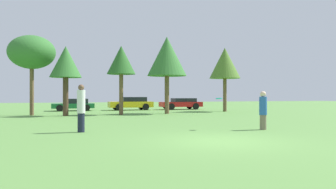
{
  "coord_description": "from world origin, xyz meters",
  "views": [
    {
      "loc": [
        -4.94,
        -9.79,
        1.52
      ],
      "look_at": [
        -0.4,
        4.4,
        1.55
      ],
      "focal_mm": 35.09,
      "sensor_mm": 36.0,
      "label": 1
    }
  ],
  "objects_px": {
    "tree_1": "(66,63)",
    "tree_2": "(121,61)",
    "person_thrower": "(81,108)",
    "tree_3": "(167,57)",
    "tree_0": "(32,53)",
    "person_catcher": "(263,110)",
    "parked_car_red": "(181,103)",
    "parked_car_yellow": "(131,103)",
    "tree_4": "(225,63)",
    "parked_car_green": "(74,104)",
    "frisbee": "(219,99)"
  },
  "relations": [
    {
      "from": "person_catcher",
      "to": "tree_3",
      "type": "height_order",
      "value": "tree_3"
    },
    {
      "from": "person_thrower",
      "to": "tree_1",
      "type": "bearing_deg",
      "value": 103.22
    },
    {
      "from": "person_thrower",
      "to": "frisbee",
      "type": "relative_size",
      "value": 6.56
    },
    {
      "from": "tree_2",
      "to": "tree_4",
      "type": "distance_m",
      "value": 10.21
    },
    {
      "from": "frisbee",
      "to": "person_thrower",
      "type": "bearing_deg",
      "value": 173.13
    },
    {
      "from": "tree_2",
      "to": "parked_car_red",
      "type": "bearing_deg",
      "value": 44.02
    },
    {
      "from": "parked_car_green",
      "to": "parked_car_yellow",
      "type": "height_order",
      "value": "parked_car_yellow"
    },
    {
      "from": "person_catcher",
      "to": "parked_car_red",
      "type": "distance_m",
      "value": 20.64
    },
    {
      "from": "parked_car_green",
      "to": "parked_car_yellow",
      "type": "distance_m",
      "value": 5.65
    },
    {
      "from": "tree_1",
      "to": "tree_2",
      "type": "xyz_separation_m",
      "value": [
        4.11,
        0.25,
        0.31
      ]
    },
    {
      "from": "frisbee",
      "to": "tree_1",
      "type": "distance_m",
      "value": 13.75
    },
    {
      "from": "tree_4",
      "to": "person_catcher",
      "type": "bearing_deg",
      "value": -111.67
    },
    {
      "from": "person_thrower",
      "to": "parked_car_yellow",
      "type": "bearing_deg",
      "value": 83.25
    },
    {
      "from": "person_catcher",
      "to": "tree_0",
      "type": "bearing_deg",
      "value": -42.45
    },
    {
      "from": "person_thrower",
      "to": "tree_4",
      "type": "bearing_deg",
      "value": 55.23
    },
    {
      "from": "tree_3",
      "to": "tree_0",
      "type": "bearing_deg",
      "value": 174.41
    },
    {
      "from": "frisbee",
      "to": "tree_2",
      "type": "bearing_deg",
      "value": 100.76
    },
    {
      "from": "frisbee",
      "to": "tree_0",
      "type": "height_order",
      "value": "tree_0"
    },
    {
      "from": "person_catcher",
      "to": "tree_1",
      "type": "bearing_deg",
      "value": -46.41
    },
    {
      "from": "person_thrower",
      "to": "tree_1",
      "type": "relative_size",
      "value": 0.38
    },
    {
      "from": "tree_2",
      "to": "parked_car_yellow",
      "type": "distance_m",
      "value": 8.7
    },
    {
      "from": "parked_car_yellow",
      "to": "person_catcher",
      "type": "bearing_deg",
      "value": 92.94
    },
    {
      "from": "parked_car_green",
      "to": "parked_car_yellow",
      "type": "xyz_separation_m",
      "value": [
        5.65,
        -0.13,
        0.07
      ]
    },
    {
      "from": "tree_1",
      "to": "tree_2",
      "type": "height_order",
      "value": "tree_2"
    },
    {
      "from": "tree_0",
      "to": "tree_4",
      "type": "height_order",
      "value": "tree_0"
    },
    {
      "from": "tree_1",
      "to": "tree_3",
      "type": "bearing_deg",
      "value": 3.4
    },
    {
      "from": "tree_0",
      "to": "tree_4",
      "type": "relative_size",
      "value": 1.01
    },
    {
      "from": "person_thrower",
      "to": "tree_3",
      "type": "relative_size",
      "value": 0.31
    },
    {
      "from": "person_thrower",
      "to": "parked_car_green",
      "type": "xyz_separation_m",
      "value": [
        0.28,
        19.17,
        -0.38
      ]
    },
    {
      "from": "person_catcher",
      "to": "tree_1",
      "type": "height_order",
      "value": "tree_1"
    },
    {
      "from": "person_catcher",
      "to": "tree_0",
      "type": "relative_size",
      "value": 0.28
    },
    {
      "from": "tree_3",
      "to": "person_catcher",
      "type": "bearing_deg",
      "value": -88.7
    },
    {
      "from": "tree_0",
      "to": "parked_car_yellow",
      "type": "xyz_separation_m",
      "value": [
        8.87,
        6.39,
        -4.02
      ]
    },
    {
      "from": "tree_1",
      "to": "parked_car_green",
      "type": "relative_size",
      "value": 1.28
    },
    {
      "from": "person_catcher",
      "to": "frisbee",
      "type": "relative_size",
      "value": 5.67
    },
    {
      "from": "frisbee",
      "to": "tree_4",
      "type": "bearing_deg",
      "value": 61.48
    },
    {
      "from": "frisbee",
      "to": "tree_1",
      "type": "xyz_separation_m",
      "value": [
        -6.42,
        11.89,
        2.5
      ]
    },
    {
      "from": "person_thrower",
      "to": "parked_car_red",
      "type": "bearing_deg",
      "value": 69.63
    },
    {
      "from": "parked_car_green",
      "to": "parked_car_red",
      "type": "distance_m",
      "value": 11.04
    },
    {
      "from": "person_thrower",
      "to": "frisbee",
      "type": "height_order",
      "value": "person_thrower"
    },
    {
      "from": "parked_car_red",
      "to": "tree_2",
      "type": "bearing_deg",
      "value": 42.06
    },
    {
      "from": "parked_car_green",
      "to": "parked_car_red",
      "type": "relative_size",
      "value": 0.89
    },
    {
      "from": "tree_0",
      "to": "parked_car_green",
      "type": "xyz_separation_m",
      "value": [
        3.22,
        6.51,
        -4.09
      ]
    },
    {
      "from": "tree_3",
      "to": "parked_car_red",
      "type": "xyz_separation_m",
      "value": [
        3.93,
        7.24,
        -4.02
      ]
    },
    {
      "from": "tree_4",
      "to": "parked_car_yellow",
      "type": "bearing_deg",
      "value": 143.87
    },
    {
      "from": "tree_3",
      "to": "tree_4",
      "type": "xyz_separation_m",
      "value": [
        6.21,
        1.8,
        -0.21
      ]
    },
    {
      "from": "frisbee",
      "to": "tree_4",
      "type": "relative_size",
      "value": 0.05
    },
    {
      "from": "frisbee",
      "to": "tree_4",
      "type": "height_order",
      "value": "tree_4"
    },
    {
      "from": "parked_car_green",
      "to": "person_catcher",
      "type": "bearing_deg",
      "value": 107.81
    },
    {
      "from": "tree_1",
      "to": "parked_car_red",
      "type": "distance_m",
      "value": 14.49
    }
  ]
}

